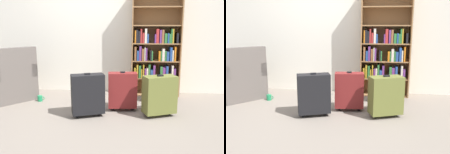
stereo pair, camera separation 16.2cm
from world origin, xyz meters
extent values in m
plane|color=slate|center=(0.00, 0.00, 0.00)|extent=(9.52, 9.52, 0.00)
cube|color=silver|center=(0.00, 1.72, 1.30)|extent=(5.44, 0.10, 2.60)
cube|color=olive|center=(0.42, 1.51, 0.92)|extent=(0.02, 0.29, 1.85)
cube|color=olive|center=(1.25, 1.51, 0.92)|extent=(0.02, 0.29, 1.85)
cube|color=olive|center=(0.83, 1.64, 0.92)|extent=(0.85, 0.02, 1.85)
cube|color=olive|center=(0.83, 1.51, 0.01)|extent=(0.81, 0.27, 0.02)
cube|color=olive|center=(0.83, 1.51, 0.32)|extent=(0.81, 0.27, 0.02)
cube|color=olive|center=(0.83, 1.51, 0.63)|extent=(0.81, 0.27, 0.02)
cube|color=olive|center=(0.83, 1.51, 0.93)|extent=(0.81, 0.27, 0.02)
cube|color=olive|center=(0.83, 1.51, 1.24)|extent=(0.81, 0.27, 0.02)
cube|color=olive|center=(0.83, 1.51, 1.55)|extent=(0.81, 0.27, 0.02)
cube|color=gold|center=(0.47, 1.47, 0.42)|extent=(0.03, 0.20, 0.18)
cube|color=gold|center=(0.51, 1.46, 0.44)|extent=(0.03, 0.17, 0.23)
cube|color=#2D7238|center=(0.56, 1.49, 0.44)|extent=(0.04, 0.23, 0.22)
cube|color=gold|center=(0.59, 1.46, 0.41)|extent=(0.02, 0.17, 0.16)
cube|color=gold|center=(0.62, 1.46, 0.45)|extent=(0.02, 0.17, 0.24)
cube|color=#66337F|center=(0.66, 1.47, 0.41)|extent=(0.03, 0.18, 0.16)
cube|color=silver|center=(0.69, 1.46, 0.42)|extent=(0.03, 0.17, 0.18)
cube|color=#2D7238|center=(0.72, 1.46, 0.45)|extent=(0.03, 0.18, 0.24)
cube|color=#264C99|center=(0.77, 1.46, 0.40)|extent=(0.04, 0.17, 0.15)
cube|color=#66337F|center=(0.81, 1.50, 0.44)|extent=(0.04, 0.24, 0.23)
cube|color=#2D7238|center=(0.93, 1.48, 0.43)|extent=(0.04, 0.22, 0.21)
cube|color=#66337F|center=(0.98, 1.48, 0.42)|extent=(0.04, 0.21, 0.19)
cube|color=#264C99|center=(1.03, 1.49, 0.43)|extent=(0.04, 0.23, 0.21)
cube|color=silver|center=(1.12, 1.47, 0.44)|extent=(0.03, 0.19, 0.23)
cube|color=#66337F|center=(1.16, 1.46, 0.41)|extent=(0.04, 0.16, 0.17)
cube|color=brown|center=(0.47, 1.48, 0.76)|extent=(0.03, 0.20, 0.24)
cube|color=#264C99|center=(0.52, 1.47, 0.72)|extent=(0.03, 0.19, 0.18)
cube|color=#66337F|center=(0.56, 1.46, 0.76)|extent=(0.04, 0.18, 0.25)
cube|color=brown|center=(0.60, 1.48, 0.74)|extent=(0.04, 0.21, 0.21)
cube|color=silver|center=(0.64, 1.48, 0.75)|extent=(0.02, 0.20, 0.23)
cube|color=#66337F|center=(0.66, 1.47, 0.75)|extent=(0.03, 0.20, 0.22)
cube|color=black|center=(0.74, 1.48, 0.73)|extent=(0.02, 0.22, 0.18)
cube|color=#2D7238|center=(0.76, 1.46, 0.72)|extent=(0.02, 0.16, 0.17)
cube|color=orange|center=(0.89, 1.48, 0.72)|extent=(0.03, 0.21, 0.17)
cube|color=#2D7238|center=(0.92, 1.48, 0.72)|extent=(0.02, 0.22, 0.17)
cube|color=silver|center=(0.96, 1.46, 0.74)|extent=(0.04, 0.16, 0.21)
cube|color=#2D7238|center=(0.99, 1.45, 0.72)|extent=(0.02, 0.16, 0.17)
cube|color=#264C99|center=(1.03, 1.47, 0.72)|extent=(0.04, 0.18, 0.16)
cube|color=#264C99|center=(1.09, 1.49, 0.75)|extent=(0.04, 0.23, 0.24)
cube|color=silver|center=(1.12, 1.46, 0.73)|extent=(0.02, 0.18, 0.19)
cube|color=orange|center=(1.16, 1.47, 0.76)|extent=(0.03, 0.19, 0.25)
cube|color=orange|center=(0.47, 1.46, 1.05)|extent=(0.02, 0.18, 0.22)
cube|color=black|center=(0.50, 1.47, 1.06)|extent=(0.03, 0.19, 0.23)
cube|color=black|center=(0.53, 1.48, 1.05)|extent=(0.03, 0.22, 0.21)
cube|color=#B22D2D|center=(0.57, 1.47, 1.06)|extent=(0.03, 0.20, 0.24)
cube|color=#B22D2D|center=(0.60, 1.49, 1.03)|extent=(0.03, 0.23, 0.18)
cube|color=silver|center=(0.64, 1.45, 1.07)|extent=(0.04, 0.16, 0.25)
cube|color=#264C99|center=(0.68, 1.48, 1.02)|extent=(0.03, 0.21, 0.16)
cube|color=#66337F|center=(0.81, 1.46, 1.02)|extent=(0.02, 0.16, 0.16)
cube|color=#B22D2D|center=(0.84, 1.48, 1.06)|extent=(0.04, 0.22, 0.24)
cube|color=#66337F|center=(0.90, 1.48, 1.06)|extent=(0.03, 0.22, 0.23)
cube|color=brown|center=(0.94, 1.49, 1.06)|extent=(0.04, 0.23, 0.23)
cube|color=#2D7238|center=(0.98, 1.47, 1.03)|extent=(0.04, 0.18, 0.16)
cube|color=#264C99|center=(1.03, 1.49, 1.03)|extent=(0.02, 0.23, 0.17)
cube|color=#2D7238|center=(1.05, 1.48, 1.02)|extent=(0.03, 0.20, 0.16)
cube|color=#2D7238|center=(1.08, 1.49, 1.06)|extent=(0.02, 0.23, 0.24)
cube|color=gold|center=(1.11, 1.49, 1.07)|extent=(0.02, 0.24, 0.24)
cube|color=black|center=(1.18, 1.49, 1.03)|extent=(0.03, 0.22, 0.17)
cube|color=#59514C|center=(-1.66, 1.01, 0.20)|extent=(0.99, 0.99, 0.40)
cube|color=gray|center=(-1.66, 1.01, 0.44)|extent=(0.77, 0.76, 0.08)
cube|color=#59514C|center=(-1.45, 0.82, 0.65)|extent=(0.55, 0.60, 0.50)
cube|color=#59514C|center=(-1.46, 1.24, 0.51)|extent=(0.59, 0.54, 0.22)
cylinder|color=#1E7F4C|center=(-1.11, 0.92, 0.05)|extent=(0.08, 0.08, 0.10)
torus|color=#1E7F4C|center=(-1.06, 0.92, 0.05)|extent=(0.06, 0.01, 0.06)
cube|color=black|center=(0.86, 1.13, 0.12)|extent=(0.38, 0.27, 0.23)
cube|color=#D85919|center=(0.86, 1.13, 0.24)|extent=(0.39, 0.28, 0.05)
cube|color=black|center=(-0.17, 0.32, 0.32)|extent=(0.49, 0.34, 0.54)
cube|color=black|center=(-0.17, 0.32, 0.60)|extent=(0.08, 0.06, 0.02)
cylinder|color=black|center=(-0.32, 0.26, 0.03)|extent=(0.06, 0.06, 0.05)
cylinder|color=black|center=(-0.03, 0.37, 0.03)|extent=(0.06, 0.06, 0.05)
cube|color=maroon|center=(0.29, 0.61, 0.31)|extent=(0.44, 0.23, 0.52)
cube|color=black|center=(0.29, 0.61, 0.58)|extent=(0.07, 0.04, 0.02)
cylinder|color=black|center=(0.14, 0.60, 0.03)|extent=(0.05, 0.05, 0.05)
cylinder|color=black|center=(0.44, 0.63, 0.03)|extent=(0.05, 0.05, 0.05)
cube|color=brown|center=(0.81, 0.42, 0.31)|extent=(0.49, 0.37, 0.52)
cube|color=black|center=(0.81, 0.42, 0.58)|extent=(0.09, 0.07, 0.02)
cylinder|color=black|center=(0.67, 0.36, 0.03)|extent=(0.06, 0.06, 0.05)
cylinder|color=black|center=(0.95, 0.48, 0.03)|extent=(0.06, 0.06, 0.05)
camera|label=1|loc=(0.45, -2.84, 1.24)|focal=38.84mm
camera|label=2|loc=(0.61, -2.82, 1.24)|focal=38.84mm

